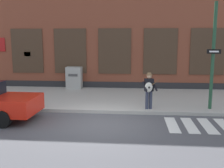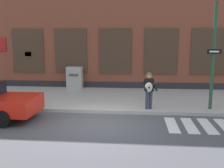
{
  "view_description": "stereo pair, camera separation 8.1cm",
  "coord_description": "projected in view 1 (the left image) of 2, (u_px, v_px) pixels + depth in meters",
  "views": [
    {
      "loc": [
        1.31,
        -9.75,
        3.26
      ],
      "look_at": [
        0.3,
        1.77,
        1.3
      ],
      "focal_mm": 42.0,
      "sensor_mm": 36.0,
      "label": 1
    },
    {
      "loc": [
        1.4,
        -9.74,
        3.26
      ],
      "look_at": [
        0.3,
        1.77,
        1.3
      ],
      "focal_mm": 42.0,
      "sensor_mm": 36.0,
      "label": 2
    }
  ],
  "objects": [
    {
      "name": "ground_plane",
      "position": [
        100.0,
        124.0,
        10.23
      ],
      "size": [
        160.0,
        160.0,
        0.0
      ],
      "primitive_type": "plane",
      "color": "#4C4C51"
    },
    {
      "name": "sidewalk",
      "position": [
        111.0,
        98.0,
        14.42
      ],
      "size": [
        28.0,
        5.6,
        0.16
      ],
      "color": "#ADAAA3",
      "rests_on": "ground"
    },
    {
      "name": "building_backdrop",
      "position": [
        117.0,
        28.0,
        18.46
      ],
      "size": [
        28.0,
        4.06,
        8.22
      ],
      "color": "brown",
      "rests_on": "ground"
    },
    {
      "name": "busker",
      "position": [
        149.0,
        89.0,
        11.74
      ],
      "size": [
        0.78,
        0.65,
        1.65
      ],
      "color": "#33384C",
      "rests_on": "sidewalk"
    },
    {
      "name": "traffic_light",
      "position": [
        221.0,
        32.0,
        10.4
      ],
      "size": [
        0.6,
        2.62,
        4.92
      ],
      "color": "#234C33",
      "rests_on": "sidewalk"
    },
    {
      "name": "utility_box",
      "position": [
        74.0,
        78.0,
        16.82
      ],
      "size": [
        0.98,
        0.64,
        1.39
      ],
      "color": "#ADADA8",
      "rests_on": "sidewalk"
    }
  ]
}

